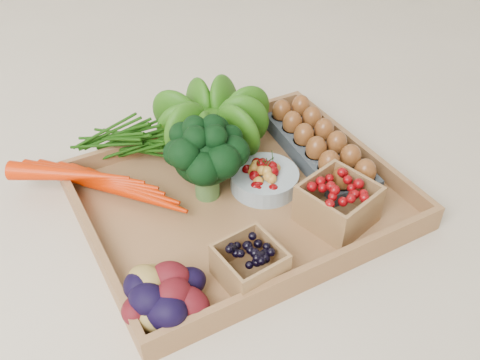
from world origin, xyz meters
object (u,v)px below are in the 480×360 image
tray (240,202)px  egg_carton (319,151)px  broccoli (206,170)px  cherry_bowl (264,180)px

tray → egg_carton: bearing=9.1°
tray → broccoli: 0.09m
egg_carton → tray: bearing=-165.3°
tray → egg_carton: size_ratio=1.89×
broccoli → cherry_bowl: (0.10, -0.03, -0.04)m
tray → egg_carton: egg_carton is taller
broccoli → egg_carton: size_ratio=0.51×
cherry_bowl → egg_carton: same height
cherry_bowl → broccoli: bearing=163.3°
cherry_bowl → egg_carton: size_ratio=0.44×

